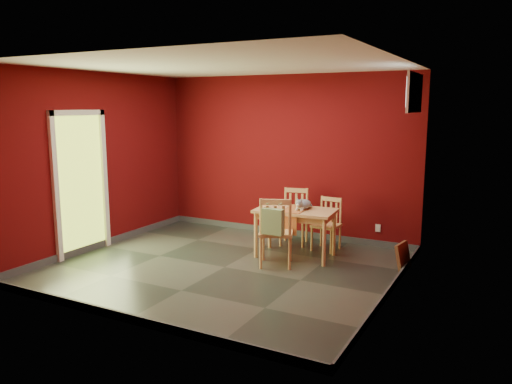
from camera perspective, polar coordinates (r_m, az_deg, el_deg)
The scene contains 13 objects.
ground at distance 6.95m, azimuth -3.60°, elevation -8.56°, with size 4.50×4.50×0.00m, color #2D342D.
room_shell at distance 6.93m, azimuth -3.60°, elevation -8.16°, with size 4.50×4.50×4.50m.
doorway at distance 7.78m, azimuth -19.44°, elevation 1.41°, with size 0.06×1.01×2.13m.
window at distance 6.73m, azimuth 17.64°, elevation 10.75°, with size 0.05×0.90×0.50m.
outlet_plate at distance 8.05m, azimuth 13.76°, elevation -4.02°, with size 0.08×0.01×0.12m, color silver.
dining_table at distance 7.26m, azimuth 4.53°, elevation -2.67°, with size 1.18×0.75×0.71m.
table_runner at distance 7.16m, azimuth 4.21°, elevation -2.52°, with size 0.35×0.65×0.32m.
chair_far_left at distance 7.99m, azimuth 4.41°, elevation -2.75°, with size 0.49×0.49×0.88m.
chair_far_right at distance 7.73m, azimuth 8.15°, elevation -3.57°, with size 0.41×0.41×0.80m.
chair_near at distance 6.85m, azimuth 2.29°, elevation -4.47°, with size 0.59×0.59×0.97m.
tote_bag at distance 6.60m, azimuth 1.93°, elevation -3.40°, with size 0.29×0.18×0.42m.
cat at distance 7.25m, azimuth 5.46°, elevation -1.20°, with size 0.21×0.39×0.20m, color slate, non-canonical shape.
picture_frame at distance 7.04m, azimuth 16.45°, elevation -7.10°, with size 0.18×0.39×0.37m.
Camera 1 is at (3.45, -5.62, 2.19)m, focal length 35.00 mm.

